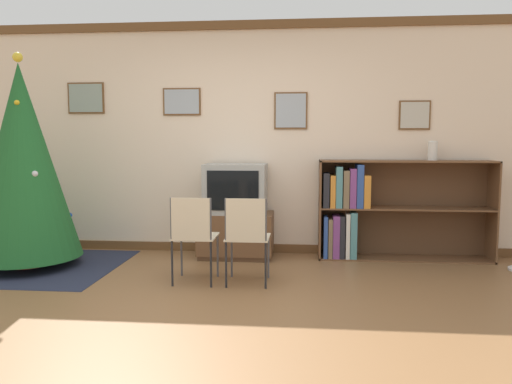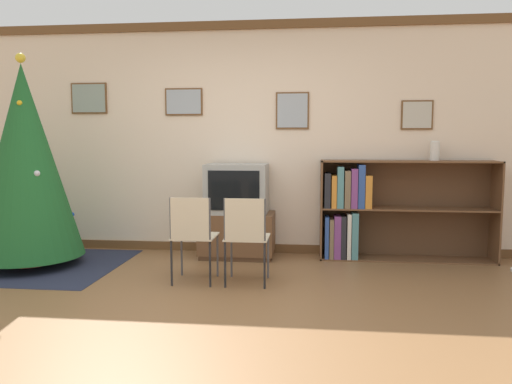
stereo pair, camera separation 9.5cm
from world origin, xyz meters
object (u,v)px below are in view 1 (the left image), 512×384
Objects in this scene: christmas_tree at (23,162)px; bookshelf at (372,209)px; folding_chair_right at (247,235)px; vase at (433,150)px; television at (236,189)px; folding_chair_left at (193,234)px; tv_console at (236,235)px.

christmas_tree is 3.79m from bookshelf.
folding_chair_right is 2.41m from vase.
christmas_tree is at bearing -169.99° from vase.
bookshelf is (1.54, 0.09, -0.23)m from television.
bookshelf reaches higher than folding_chair_right.
folding_chair_right is (2.40, -0.47, -0.64)m from christmas_tree.
folding_chair_left is at bearing -13.88° from christmas_tree.
television is 1.17m from folding_chair_left.
folding_chair_right is at bearing -77.26° from tv_console.
vase is (1.94, 1.23, 0.75)m from folding_chair_right.
television is 0.84× the size of folding_chair_left.
vase is at bearing 10.01° from christmas_tree.
television is at bearing -90.00° from tv_console.
tv_console is 1.02× the size of folding_chair_left.
bookshelf is 0.93m from vase.
tv_console is 1.57m from bookshelf.
folding_chair_left is at bearing 180.00° from folding_chair_right.
television reaches higher than folding_chair_right.
christmas_tree is at bearing 168.93° from folding_chair_right.
christmas_tree is 2.70× the size of folding_chair_right.
christmas_tree is 1.16× the size of bookshelf.
christmas_tree is at bearing -163.56° from tv_console.
bookshelf is at bearing 11.01° from christmas_tree.
tv_console is 1.15m from folding_chair_left.
vase reaches higher than bookshelf.
folding_chair_right is at bearing -11.07° from christmas_tree.
folding_chair_right is at bearing -137.35° from bookshelf.
folding_chair_right is (0.50, 0.00, 0.00)m from folding_chair_left.
folding_chair_left is (-0.25, -1.10, 0.22)m from tv_console.
bookshelf is 8.86× the size of vase.
vase is at bearing 26.87° from folding_chair_left.
folding_chair_left is 2.15m from bookshelf.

